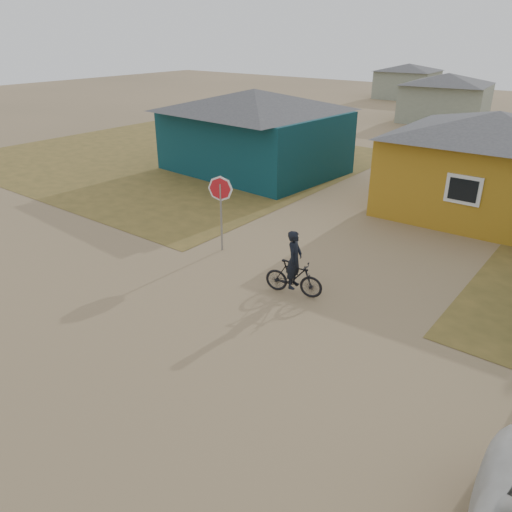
{
  "coord_description": "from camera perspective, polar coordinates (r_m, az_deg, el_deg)",
  "views": [
    {
      "loc": [
        6.97,
        -6.18,
        6.62
      ],
      "look_at": [
        -0.19,
        3.0,
        1.3
      ],
      "focal_mm": 35.0,
      "sensor_mm": 36.0,
      "label": 1
    }
  ],
  "objects": [
    {
      "name": "ground",
      "position": [
        11.43,
        -8.69,
        -11.17
      ],
      "size": [
        120.0,
        120.0,
        0.0
      ],
      "primitive_type": "plane",
      "color": "#957A56"
    },
    {
      "name": "grass_nw",
      "position": [
        29.18,
        -9.52,
        11.13
      ],
      "size": [
        20.0,
        18.0,
        0.0
      ],
      "primitive_type": "cube",
      "color": "olive",
      "rests_on": "ground"
    },
    {
      "name": "house_teal",
      "position": [
        25.45,
        -0.22,
        14.22
      ],
      "size": [
        8.93,
        7.08,
        4.0
      ],
      "color": "#0A3139",
      "rests_on": "ground"
    },
    {
      "name": "house_yellow",
      "position": [
        21.18,
        25.19,
        9.67
      ],
      "size": [
        7.72,
        6.76,
        3.9
      ],
      "color": "#AA791A",
      "rests_on": "ground"
    },
    {
      "name": "house_pale_west",
      "position": [
        42.49,
        20.84,
        16.62
      ],
      "size": [
        7.04,
        6.15,
        3.6
      ],
      "color": "gray",
      "rests_on": "ground"
    },
    {
      "name": "house_pale_north",
      "position": [
        56.45,
        16.91,
        18.64
      ],
      "size": [
        6.28,
        5.81,
        3.4
      ],
      "color": "gray",
      "rests_on": "ground"
    },
    {
      "name": "stop_sign",
      "position": [
        15.77,
        -4.07,
        6.8
      ],
      "size": [
        0.81,
        0.07,
        2.49
      ],
      "color": "gray",
      "rests_on": "ground"
    },
    {
      "name": "cyclist",
      "position": [
        13.43,
        4.35,
        -1.81
      ],
      "size": [
        1.69,
        0.83,
        1.84
      ],
      "color": "black",
      "rests_on": "ground"
    }
  ]
}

